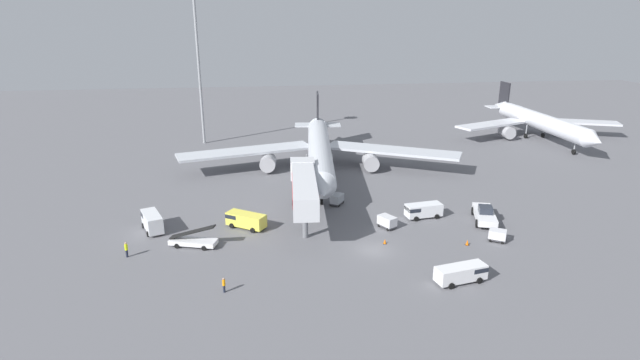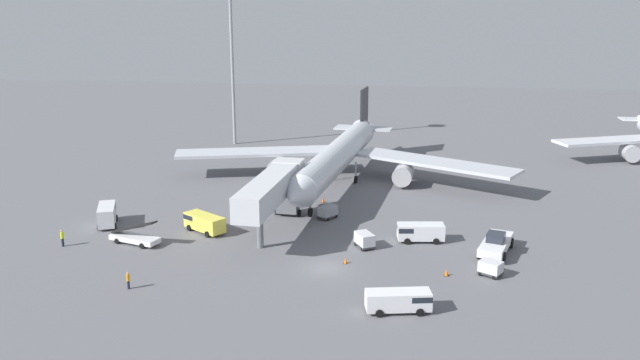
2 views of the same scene
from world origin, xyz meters
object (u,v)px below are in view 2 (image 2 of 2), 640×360
Objects in this scene: service_van_near_center at (419,231)px; service_van_rear_left at (107,214)px; baggage_cart_far_center at (491,268)px; airplane_at_gate at (340,155)px; jet_bridge at (274,188)px; ground_crew_worker_midground at (62,238)px; safety_cone_charlie at (447,272)px; apron_light_mast at (231,24)px; ground_crew_worker_foreground at (128,280)px; safety_cone_bravo at (346,261)px; baggage_cart_near_right at (328,212)px; service_van_outer_right at (400,300)px; baggage_cart_mid_left at (365,240)px; safety_cone_alpha at (323,200)px; pushback_tug at (496,244)px; service_van_rear_right at (204,222)px; belt_loader_truck at (135,237)px.

service_van_near_center is 35.99m from service_van_rear_left.
airplane_at_gate is at bearing 119.40° from baggage_cart_far_center.
ground_crew_worker_midground is at bearing -159.89° from jet_bridge.
apron_light_mast is (-35.70, 56.76, 21.16)m from safety_cone_charlie.
airplane_at_gate is at bearing 68.87° from ground_crew_worker_foreground.
baggage_cart_far_center is at bearing -22.94° from jet_bridge.
service_van_near_center is 8.46× the size of safety_cone_bravo.
service_van_near_center is at bearing -31.17° from baggage_cart_near_right.
ground_crew_worker_foreground is at bearing -148.51° from service_van_near_center.
jet_bridge is 52.16m from apron_light_mast.
ground_crew_worker_midground is (-35.79, 10.64, -0.08)m from service_van_outer_right.
apron_light_mast is (-39.81, 56.17, 20.69)m from baggage_cart_far_center.
safety_cone_bravo is at bearing 119.08° from service_van_outer_right.
apron_light_mast is (-7.05, 63.65, 20.63)m from ground_crew_worker_foreground.
ground_crew_worker_midground is 58.21m from apron_light_mast.
baggage_cart_mid_left is (5.36, -25.60, -3.27)m from airplane_at_gate.
safety_cone_alpha is at bearing -58.80° from apron_light_mast.
airplane_at_gate is at bearing 126.60° from pushback_tug.
baggage_cart_far_center is 28.61m from safety_cone_alpha.
service_van_rear_left is 2.81× the size of ground_crew_worker_midground.
service_van_rear_right is 3.34× the size of ground_crew_worker_foreground.
ground_crew_worker_foreground is (-2.04, -15.95, -0.28)m from service_van_rear_right.
pushback_tug is 1.41× the size of service_van_rear_left.
pushback_tug is at bearing -4.24° from service_van_rear_left.
apron_light_mast is at bearing 121.20° from safety_cone_alpha.
safety_cone_charlie is (13.60, -32.03, -3.81)m from airplane_at_gate.
safety_cone_alpha is 0.02× the size of apron_light_mast.
safety_cone_alpha is (4.01, 11.87, -4.70)m from jet_bridge.
safety_cone_alpha is (-1.44, 6.49, -0.53)m from baggage_cart_near_right.
airplane_at_gate reaches higher than belt_loader_truck.
belt_loader_truck is at bearing -175.03° from baggage_cart_mid_left.
service_van_outer_right is at bearing -51.86° from jet_bridge.
belt_loader_truck is at bearing -149.81° from baggage_cart_near_right.
baggage_cart_near_right reaches higher than safety_cone_bravo.
belt_loader_truck is at bearing 172.53° from safety_cone_charlie.
service_van_outer_right reaches higher than ground_crew_worker_foreground.
service_van_rear_right reaches higher than service_van_outer_right.
airplane_at_gate reaches higher than service_van_rear_right.
baggage_cart_far_center is 1.53× the size of ground_crew_worker_foreground.
service_van_rear_right is 14.97m from ground_crew_worker_midground.
service_van_near_center is at bearing 9.05° from belt_loader_truck.
safety_cone_alpha is 0.99× the size of safety_cone_charlie.
safety_cone_alpha reaches higher than safety_cone_bravo.
airplane_at_gate is 10.67m from safety_cone_alpha.
safety_cone_bravo is at bearing -15.73° from service_van_rear_left.
ground_crew_worker_foreground is at bearing -166.46° from safety_cone_charlie.
service_van_rear_right is at bearing -132.28° from safety_cone_alpha.
ground_crew_worker_midground is at bearing -94.58° from apron_light_mast.
jet_bridge is 21.87m from safety_cone_charlie.
jet_bridge is 8.72m from baggage_cart_near_right.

